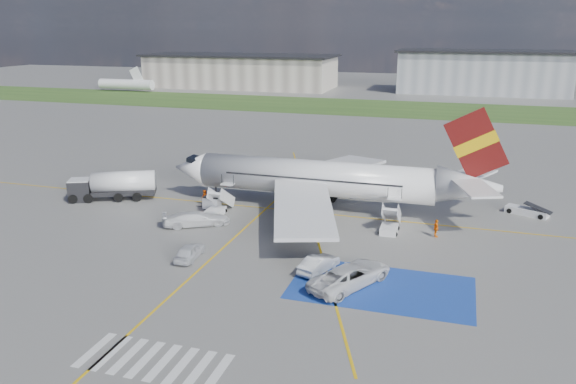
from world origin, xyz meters
name	(u,v)px	position (x,y,z in m)	size (l,w,h in m)	color
ground	(275,254)	(0.00, 0.00, 0.00)	(400.00, 400.00, 0.00)	#60605E
grass_strip	(397,109)	(0.00, 95.00, 0.01)	(400.00, 30.00, 0.01)	#2D4C1E
taxiway_line_main	(310,212)	(0.00, 12.00, 0.01)	(120.00, 0.20, 0.01)	gold
taxiway_line_cross	(171,296)	(-5.00, -10.00, 0.01)	(0.20, 60.00, 0.01)	gold
taxiway_line_diag	(310,212)	(0.00, 12.00, 0.01)	(0.20, 60.00, 0.01)	gold
staging_box	(381,288)	(10.00, -4.00, 0.01)	(14.00, 8.00, 0.01)	#193B98
crosswalk	(154,361)	(-1.80, -18.00, 0.01)	(9.00, 4.00, 0.01)	silver
terminal_west	(241,72)	(-55.00, 130.00, 5.00)	(60.00, 22.00, 10.00)	gray
terminal_centre	(482,73)	(20.00, 135.00, 6.00)	(48.00, 18.00, 12.00)	gray
airliner	(328,179)	(1.51, 14.00, 3.39)	(36.81, 32.95, 11.92)	silver
airstairs_fwd	(217,208)	(-9.50, 8.70, 0.62)	(1.90, 5.20, 3.60)	silver
airstairs_aft	(390,225)	(9.00, 8.70, 0.62)	(1.90, 5.20, 3.60)	silver
fuel_tanker	(113,188)	(-23.20, 10.01, 1.39)	(9.89, 6.27, 3.31)	black
gpu_cart	(212,204)	(-10.61, 9.79, 0.68)	(1.85, 1.24, 1.51)	silver
belt_loader	(527,212)	(22.50, 18.14, 0.35)	(4.78, 3.05, 1.39)	silver
car_silver_a	(189,251)	(-6.79, -3.27, 0.69)	(1.62, 4.02, 1.37)	silver
car_silver_b	(319,264)	(4.61, -2.55, 0.71)	(1.50, 4.31, 1.42)	#B9BCC1
van_white_a	(351,272)	(7.61, -4.26, 1.12)	(2.76, 5.99, 2.25)	silver
van_white_b	(196,216)	(-9.96, 4.61, 0.98)	(2.04, 5.01, 1.96)	silver
crew_fwd	(211,198)	(-11.29, 11.02, 0.96)	(0.70, 0.46, 1.91)	#DF5E0B
crew_nose	(205,198)	(-11.97, 10.87, 0.91)	(0.89, 0.69, 1.83)	#F25A0C
crew_aft	(436,228)	(13.45, 8.47, 0.88)	(1.04, 0.43, 1.77)	orange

